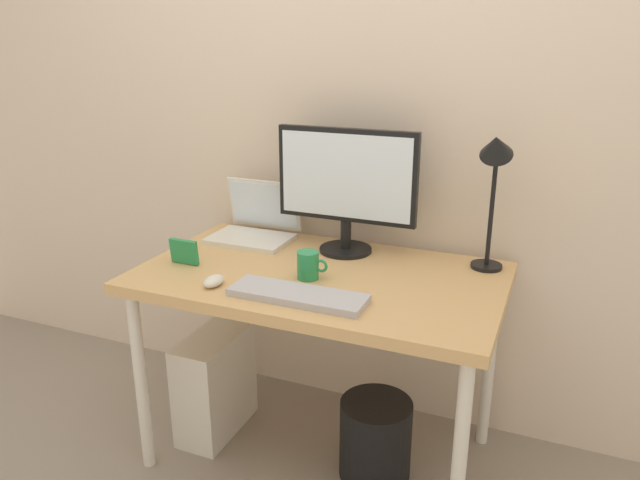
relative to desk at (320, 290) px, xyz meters
name	(u,v)px	position (x,y,z in m)	size (l,w,h in m)	color
ground_plane	(320,452)	(0.00, 0.00, -0.68)	(6.00, 6.00, 0.00)	gray
back_wall	(363,100)	(0.00, 0.43, 0.62)	(4.40, 0.04, 2.60)	beige
desk	(320,290)	(0.00, 0.00, 0.00)	(1.26, 0.74, 0.75)	tan
monitor	(346,183)	(0.01, 0.24, 0.34)	(0.54, 0.20, 0.47)	black
laptop	(256,224)	(-0.39, 0.25, 0.13)	(0.32, 0.26, 0.23)	silver
desk_lamp	(494,169)	(0.53, 0.24, 0.43)	(0.11, 0.16, 0.51)	black
keyboard	(298,295)	(0.02, -0.23, 0.08)	(0.44, 0.14, 0.02)	#B2B2B7
mouse	(214,281)	(-0.28, -0.24, 0.09)	(0.06, 0.09, 0.03)	silver
coffee_mug	(308,265)	(-0.02, -0.07, 0.12)	(0.11, 0.07, 0.10)	#268C4C
photo_frame	(184,252)	(-0.48, -0.11, 0.12)	(0.11, 0.02, 0.09)	#268C4C
computer_tower	(215,383)	(-0.45, -0.02, -0.47)	(0.18, 0.36, 0.42)	silver
wastebasket	(375,439)	(0.23, -0.03, -0.53)	(0.26, 0.26, 0.30)	black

